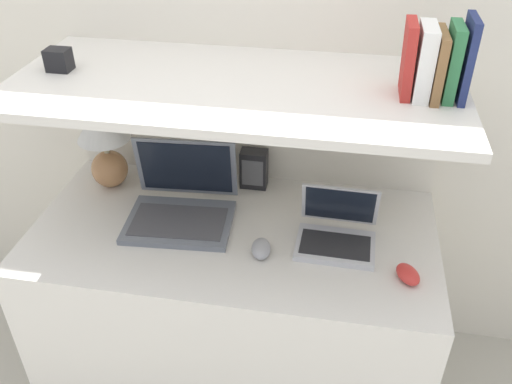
% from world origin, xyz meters
% --- Properties ---
extents(wall_back, '(6.00, 0.05, 2.40)m').
position_xyz_m(wall_back, '(0.00, 0.75, 1.20)').
color(wall_back, silver).
rests_on(wall_back, ground_plane).
extents(desk, '(1.35, 0.69, 0.75)m').
position_xyz_m(desk, '(0.00, 0.34, 0.37)').
color(desk, silver).
rests_on(desk, ground_plane).
extents(back_riser, '(1.35, 0.04, 1.22)m').
position_xyz_m(back_riser, '(0.00, 0.71, 0.61)').
color(back_riser, silver).
rests_on(back_riser, ground_plane).
extents(shelf, '(1.35, 0.62, 0.03)m').
position_xyz_m(shelf, '(0.00, 0.42, 1.23)').
color(shelf, silver).
rests_on(shelf, back_riser).
extents(table_lamp, '(0.19, 0.19, 0.34)m').
position_xyz_m(table_lamp, '(-0.51, 0.54, 0.95)').
color(table_lamp, '#B27A4C').
rests_on(table_lamp, desk).
extents(laptop_large, '(0.37, 0.33, 0.25)m').
position_xyz_m(laptop_large, '(-0.19, 0.39, 0.80)').
color(laptop_large, slate).
rests_on(laptop_large, desk).
extents(laptop_small, '(0.25, 0.22, 0.17)m').
position_xyz_m(laptop_small, '(0.34, 0.34, 0.79)').
color(laptop_small, silver).
rests_on(laptop_small, desk).
extents(computer_mouse, '(0.07, 0.11, 0.04)m').
position_xyz_m(computer_mouse, '(0.11, 0.24, 0.77)').
color(computer_mouse, '#99999E').
rests_on(computer_mouse, desk).
extents(second_mouse, '(0.09, 0.11, 0.04)m').
position_xyz_m(second_mouse, '(0.56, 0.20, 0.77)').
color(second_mouse, red).
rests_on(second_mouse, desk).
extents(router_box, '(0.10, 0.06, 0.15)m').
position_xyz_m(router_box, '(0.02, 0.62, 0.82)').
color(router_box, black).
rests_on(router_box, desk).
extents(book_navy, '(0.02, 0.13, 0.22)m').
position_xyz_m(book_navy, '(0.63, 0.42, 1.36)').
color(book_navy, navy).
rests_on(book_navy, shelf).
extents(book_green, '(0.03, 0.13, 0.20)m').
position_xyz_m(book_green, '(0.60, 0.42, 1.35)').
color(book_green, '#2D7042').
rests_on(book_green, shelf).
extents(book_brown, '(0.02, 0.16, 0.18)m').
position_xyz_m(book_brown, '(0.56, 0.42, 1.34)').
color(book_brown, brown).
rests_on(book_brown, shelf).
extents(book_white, '(0.04, 0.14, 0.20)m').
position_xyz_m(book_white, '(0.53, 0.42, 1.34)').
color(book_white, silver).
rests_on(book_white, shelf).
extents(book_red, '(0.03, 0.13, 0.21)m').
position_xyz_m(book_red, '(0.49, 0.42, 1.35)').
color(book_red, '#A82823').
rests_on(book_red, shelf).
extents(shelf_gadget, '(0.07, 0.06, 0.07)m').
position_xyz_m(shelf_gadget, '(-0.55, 0.42, 1.28)').
color(shelf_gadget, black).
rests_on(shelf_gadget, shelf).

